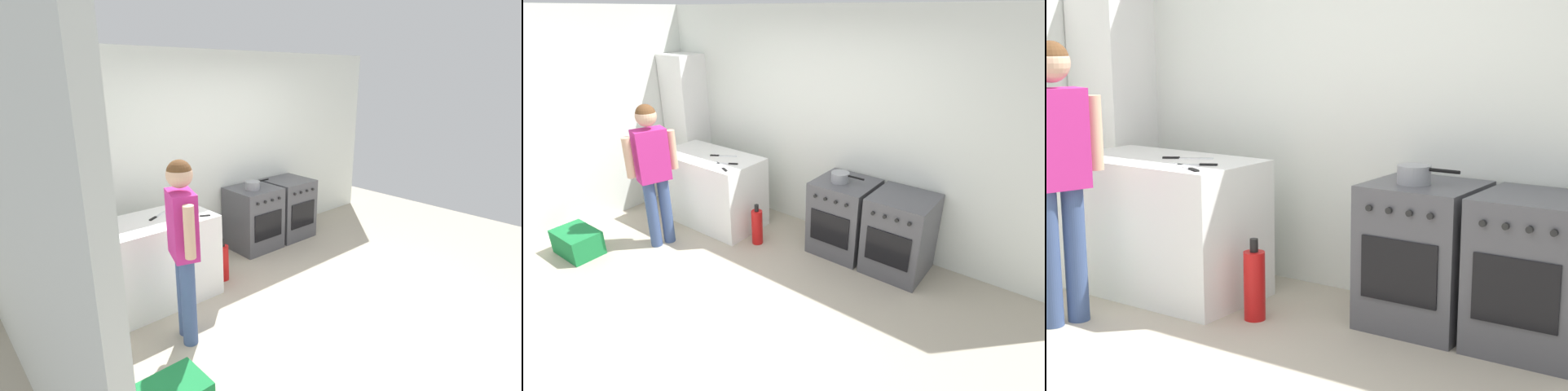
# 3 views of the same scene
# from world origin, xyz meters

# --- Properties ---
(ground_plane) EXTENTS (8.00, 8.00, 0.00)m
(ground_plane) POSITION_xyz_m (0.00, 0.00, 0.00)
(ground_plane) COLOR #ADA38E
(back_wall) EXTENTS (6.00, 0.10, 2.60)m
(back_wall) POSITION_xyz_m (0.00, 1.95, 1.30)
(back_wall) COLOR silver
(back_wall) RESTS_ON ground
(side_wall_left) EXTENTS (0.10, 3.10, 2.60)m
(side_wall_left) POSITION_xyz_m (-2.60, 0.40, 1.30)
(side_wall_left) COLOR silver
(side_wall_left) RESTS_ON ground
(counter_unit) EXTENTS (1.30, 0.70, 0.90)m
(counter_unit) POSITION_xyz_m (-1.35, 1.20, 0.45)
(counter_unit) COLOR white
(counter_unit) RESTS_ON ground
(oven_left) EXTENTS (0.62, 0.62, 0.85)m
(oven_left) POSITION_xyz_m (0.35, 1.58, 0.43)
(oven_left) COLOR #4C4C51
(oven_left) RESTS_ON ground
(oven_right) EXTENTS (0.61, 0.62, 0.85)m
(oven_right) POSITION_xyz_m (1.01, 1.58, 0.43)
(oven_right) COLOR #4C4C51
(oven_right) RESTS_ON ground
(pot) EXTENTS (0.38, 0.20, 0.11)m
(pot) POSITION_xyz_m (0.31, 1.53, 0.90)
(pot) COLOR gray
(pot) RESTS_ON oven_left
(knife_bread) EXTENTS (0.33, 0.18, 0.01)m
(knife_bread) POSITION_xyz_m (-0.94, 0.99, 0.90)
(knife_bread) COLOR silver
(knife_bread) RESTS_ON counter_unit
(knife_carving) EXTENTS (0.30, 0.19, 0.01)m
(knife_carving) POSITION_xyz_m (-1.20, 1.27, 0.90)
(knife_carving) COLOR silver
(knife_carving) RESTS_ON counter_unit
(knife_utility) EXTENTS (0.23, 0.15, 0.01)m
(knife_utility) POSITION_xyz_m (-0.95, 1.11, 0.90)
(knife_utility) COLOR silver
(knife_utility) RESTS_ON counter_unit
(person) EXTENTS (0.29, 0.55, 1.65)m
(person) POSITION_xyz_m (-1.41, 0.42, 0.99)
(person) COLOR #384C7A
(person) RESTS_ON ground
(fire_extinguisher) EXTENTS (0.13, 0.13, 0.50)m
(fire_extinguisher) POSITION_xyz_m (-0.52, 1.10, 0.22)
(fire_extinguisher) COLOR red
(fire_extinguisher) RESTS_ON ground
(larder_cabinet) EXTENTS (0.48, 0.44, 2.00)m
(larder_cabinet) POSITION_xyz_m (-2.30, 1.68, 1.00)
(larder_cabinet) COLOR white
(larder_cabinet) RESTS_ON ground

